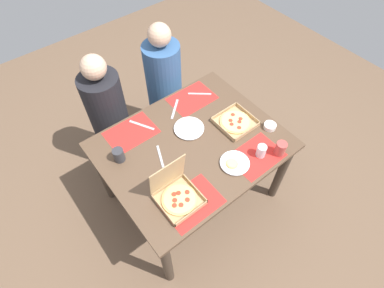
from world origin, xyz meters
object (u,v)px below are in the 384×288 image
plate_near_left (234,163)px  diner_right_seat (165,90)px  cup_red (261,151)px  plate_middle (189,129)px  cup_clear_right (119,155)px  pizza_box_edge_far (177,194)px  pizza_box_corner_left (235,122)px  cup_spare (280,149)px  condiment_bowl (270,126)px  diner_left_seat (110,120)px

plate_near_left → diner_right_seat: (0.17, 1.09, -0.22)m
cup_red → diner_right_seat: diner_right_seat is taller
plate_middle → cup_clear_right: cup_clear_right is taller
pizza_box_edge_far → plate_middle: size_ratio=1.28×
pizza_box_corner_left → pizza_box_edge_far: pizza_box_edge_far is taller
cup_red → cup_clear_right: bearing=143.7°
cup_spare → diner_right_seat: size_ratio=0.09×
diner_right_seat → pizza_box_corner_left: bearing=-83.5°
plate_middle → cup_red: (0.25, -0.49, 0.04)m
plate_middle → plate_near_left: (0.05, -0.44, 0.00)m
condiment_bowl → cup_spare: bearing=-121.4°
pizza_box_edge_far → cup_clear_right: size_ratio=2.86×
cup_clear_right → cup_red: size_ratio=1.05×
pizza_box_corner_left → pizza_box_edge_far: bearing=-162.5°
pizza_box_edge_far → cup_spare: pizza_box_edge_far is taller
pizza_box_corner_left → cup_clear_right: cup_clear_right is taller
condiment_bowl → diner_right_seat: (-0.26, 1.01, -0.23)m
cup_red → condiment_bowl: size_ratio=1.04×
pizza_box_edge_far → condiment_bowl: 0.89m
pizza_box_corner_left → cup_red: 0.33m
plate_near_left → cup_red: bearing=-16.5°
plate_near_left → cup_red: cup_red is taller
plate_middle → plate_near_left: plate_near_left is taller
plate_middle → cup_spare: 0.67m
cup_spare → diner_left_seat: (-0.71, 1.21, -0.28)m
plate_near_left → cup_red: 0.20m
plate_middle → cup_red: cup_red is taller
pizza_box_edge_far → diner_right_seat: 1.25m
plate_near_left → diner_left_seat: bearing=110.6°
cup_spare → condiment_bowl: cup_spare is taller
pizza_box_corner_left → cup_clear_right: 0.89m
plate_near_left → diner_right_seat: bearing=81.3°
plate_middle → cup_clear_right: (-0.54, 0.08, 0.04)m
pizza_box_corner_left → pizza_box_edge_far: (-0.72, -0.23, 0.03)m
pizza_box_edge_far → condiment_bowl: size_ratio=3.14×
pizza_box_corner_left → condiment_bowl: (0.17, -0.19, 0.01)m
cup_spare → cup_clear_right: bearing=144.2°
cup_red → condiment_bowl: 0.27m
cup_clear_right → diner_right_seat: diner_right_seat is taller
plate_near_left → diner_left_seat: size_ratio=0.17×
cup_spare → diner_right_seat: 1.25m
pizza_box_corner_left → condiment_bowl: 0.26m
cup_red → diner_right_seat: size_ratio=0.08×
plate_middle → diner_right_seat: 0.72m
plate_middle → cup_spare: (0.36, -0.57, 0.05)m
cup_spare → cup_red: size_ratio=1.13×
plate_near_left → condiment_bowl: 0.44m
plate_middle → plate_near_left: 0.44m
plate_near_left → cup_red: (0.19, -0.06, 0.04)m
plate_middle → diner_left_seat: bearing=118.7°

